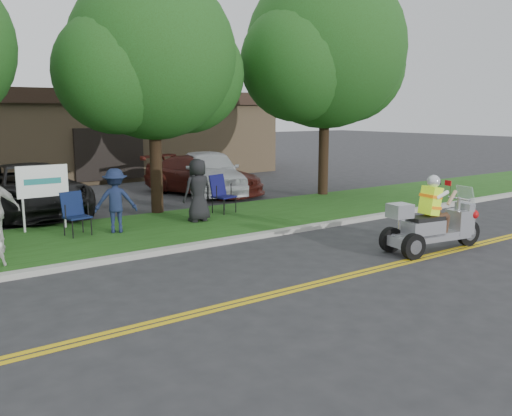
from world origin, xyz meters
TOP-DOWN VIEW (x-y plane):
  - ground at (0.00, 0.00)m, footprint 120.00×120.00m
  - centerline_near at (0.00, -0.58)m, footprint 60.00×0.10m
  - centerline_far at (0.00, -0.42)m, footprint 60.00×0.10m
  - curb at (0.00, 3.05)m, footprint 60.00×0.25m
  - grass_verge at (0.00, 5.20)m, footprint 60.00×4.00m
  - commercial_building at (2.00, 18.98)m, footprint 18.00×8.20m
  - tree_mid at (0.55, 7.23)m, footprint 5.88×4.80m
  - tree_right at (7.06, 7.03)m, footprint 6.86×5.60m
  - business_sign at (-2.90, 6.60)m, footprint 1.25×0.06m
  - trike_scooter at (3.61, -0.23)m, footprint 2.62×1.02m
  - lawn_chair_a at (2.03, 6.06)m, footprint 0.72×0.74m
  - lawn_chair_b at (-2.45, 5.59)m, footprint 0.63×0.65m
  - spectator_chair_a at (-1.53, 5.27)m, footprint 1.18×0.94m
  - spectator_chair_b at (0.82, 5.29)m, footprint 0.86×0.58m
  - parked_car_mid at (-2.50, 9.50)m, footprint 2.64×5.56m
  - parked_car_right at (3.76, 10.10)m, footprint 3.53×5.33m
  - parked_car_far_right at (4.00, 10.03)m, footprint 3.39×5.30m

SIDE VIEW (x-z plane):
  - ground at x=0.00m, z-range 0.00..0.00m
  - centerline_near at x=0.00m, z-range 0.00..0.01m
  - centerline_far at x=0.00m, z-range 0.00..0.01m
  - grass_verge at x=0.00m, z-range 0.01..0.11m
  - curb at x=0.00m, z-range 0.00..0.12m
  - trike_scooter at x=3.61m, z-range -0.26..1.45m
  - lawn_chair_b at x=-2.45m, z-range 0.17..1.22m
  - parked_car_right at x=3.76m, z-range 0.00..1.44m
  - lawn_chair_a at x=2.03m, z-range 0.18..1.30m
  - parked_car_mid at x=-2.50m, z-range 0.00..1.53m
  - parked_car_far_right at x=4.00m, z-range 0.00..1.68m
  - spectator_chair_a at x=-1.53m, z-range 0.10..1.70m
  - spectator_chair_b at x=0.82m, z-range 0.10..1.82m
  - business_sign at x=-2.90m, z-range 0.38..2.13m
  - commercial_building at x=2.00m, z-range 0.01..4.01m
  - tree_mid at x=0.55m, z-range 0.91..7.96m
  - tree_right at x=7.06m, z-range 0.99..9.06m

